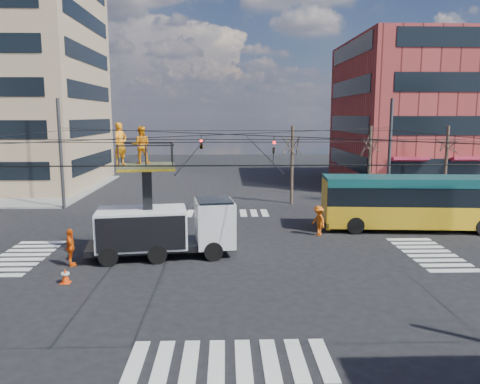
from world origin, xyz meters
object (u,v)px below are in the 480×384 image
utility_truck (165,214)px  worker_ground (71,248)px  city_bus (419,202)px  flagger (318,221)px  traffic_cone (65,276)px

utility_truck → worker_ground: utility_truck is taller
city_bus → flagger: (-6.21, -1.18, -0.86)m
traffic_cone → city_bus: bearing=25.2°
city_bus → worker_ground: bearing=-156.8°
worker_ground → flagger: worker_ground is taller
city_bus → traffic_cone: size_ratio=18.15×
utility_truck → traffic_cone: (-3.61, -3.69, -1.76)m
utility_truck → city_bus: bearing=10.3°
utility_truck → worker_ground: size_ratio=4.18×
traffic_cone → worker_ground: bearing=102.1°
city_bus → traffic_cone: city_bus is taller
utility_truck → flagger: (8.22, 3.63, -1.21)m
flagger → traffic_cone: bearing=-80.8°
city_bus → flagger: size_ratio=6.60×
worker_ground → flagger: size_ratio=1.01×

